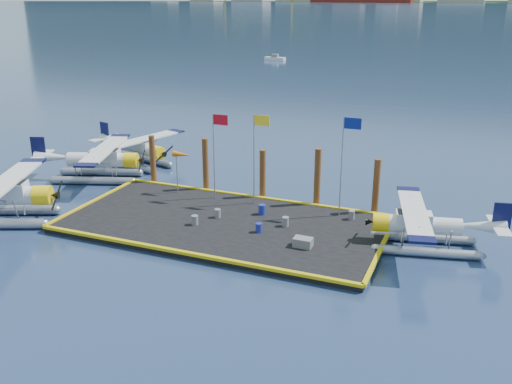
{
  "coord_description": "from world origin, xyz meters",
  "views": [
    {
      "loc": [
        14.55,
        -30.26,
        14.14
      ],
      "look_at": [
        1.38,
        2.0,
        1.92
      ],
      "focal_mm": 40.0,
      "sensor_mm": 36.0,
      "label": 1
    }
  ],
  "objects_px": {
    "drum_3": "(195,220)",
    "crate": "(303,242)",
    "piling_1": "(206,166)",
    "piling_4": "(376,189)",
    "piling_0": "(153,161)",
    "drum_5": "(262,209)",
    "piling_2": "(263,176)",
    "flagpole_yellow": "(257,146)",
    "drum_1": "(259,228)",
    "flagpole_blue": "(345,152)",
    "seaplane_d": "(419,227)",
    "drum_4": "(352,215)",
    "piling_3": "(317,179)",
    "drum_2": "(285,222)",
    "seaplane_c": "(139,150)",
    "flagpole_red": "(216,143)",
    "windsock": "(182,156)",
    "drum_0": "(218,213)",
    "seaplane_a": "(2,198)",
    "seaplane_b": "(101,162)"
  },
  "relations": [
    {
      "from": "drum_0",
      "to": "drum_3",
      "type": "bearing_deg",
      "value": -115.8
    },
    {
      "from": "piling_3",
      "to": "windsock",
      "type": "bearing_deg",
      "value": -170.47
    },
    {
      "from": "drum_0",
      "to": "piling_3",
      "type": "distance_m",
      "value": 7.29
    },
    {
      "from": "drum_1",
      "to": "flagpole_blue",
      "type": "bearing_deg",
      "value": 48.41
    },
    {
      "from": "drum_0",
      "to": "drum_1",
      "type": "bearing_deg",
      "value": -19.81
    },
    {
      "from": "flagpole_yellow",
      "to": "piling_0",
      "type": "height_order",
      "value": "flagpole_yellow"
    },
    {
      "from": "drum_3",
      "to": "flagpole_blue",
      "type": "xyz_separation_m",
      "value": [
        8.17,
        4.95,
        3.98
      ]
    },
    {
      "from": "drum_3",
      "to": "piling_1",
      "type": "relative_size",
      "value": 0.14
    },
    {
      "from": "flagpole_yellow",
      "to": "piling_2",
      "type": "distance_m",
      "value": 3.07
    },
    {
      "from": "crate",
      "to": "piling_1",
      "type": "xyz_separation_m",
      "value": [
        -9.79,
        7.11,
        1.43
      ]
    },
    {
      "from": "crate",
      "to": "piling_1",
      "type": "relative_size",
      "value": 0.25
    },
    {
      "from": "flagpole_red",
      "to": "piling_3",
      "type": "bearing_deg",
      "value": 13.25
    },
    {
      "from": "drum_3",
      "to": "crate",
      "type": "distance_m",
      "value": 7.29
    },
    {
      "from": "piling_2",
      "to": "drum_2",
      "type": "bearing_deg",
      "value": -54.09
    },
    {
      "from": "seaplane_b",
      "to": "seaplane_d",
      "type": "bearing_deg",
      "value": 62.21
    },
    {
      "from": "drum_3",
      "to": "crate",
      "type": "height_order",
      "value": "drum_3"
    },
    {
      "from": "seaplane_d",
      "to": "drum_2",
      "type": "xyz_separation_m",
      "value": [
        -7.97,
        -0.59,
        -0.66
      ]
    },
    {
      "from": "piling_1",
      "to": "piling_4",
      "type": "height_order",
      "value": "piling_1"
    },
    {
      "from": "seaplane_c",
      "to": "flagpole_blue",
      "type": "xyz_separation_m",
      "value": [
        19.26,
        -5.88,
        3.29
      ]
    },
    {
      "from": "piling_3",
      "to": "crate",
      "type": "bearing_deg",
      "value": -79.69
    },
    {
      "from": "drum_1",
      "to": "flagpole_blue",
      "type": "height_order",
      "value": "flagpole_blue"
    },
    {
      "from": "seaplane_d",
      "to": "piling_2",
      "type": "relative_size",
      "value": 2.32
    },
    {
      "from": "seaplane_d",
      "to": "drum_1",
      "type": "xyz_separation_m",
      "value": [
        -9.14,
        -2.08,
        -0.68
      ]
    },
    {
      "from": "drum_0",
      "to": "flagpole_red",
      "type": "distance_m",
      "value": 5.23
    },
    {
      "from": "drum_1",
      "to": "flagpole_blue",
      "type": "xyz_separation_m",
      "value": [
        4.01,
        4.52,
        4.0
      ]
    },
    {
      "from": "piling_0",
      "to": "flagpole_red",
      "type": "bearing_deg",
      "value": -14.46
    },
    {
      "from": "piling_2",
      "to": "flagpole_yellow",
      "type": "bearing_deg",
      "value": -82.79
    },
    {
      "from": "seaplane_c",
      "to": "flagpole_red",
      "type": "relative_size",
      "value": 1.5
    },
    {
      "from": "seaplane_d",
      "to": "piling_3",
      "type": "height_order",
      "value": "piling_3"
    },
    {
      "from": "piling_0",
      "to": "drum_3",
      "type": "bearing_deg",
      "value": -42.96
    },
    {
      "from": "drum_2",
      "to": "drum_5",
      "type": "height_order",
      "value": "drum_5"
    },
    {
      "from": "drum_4",
      "to": "piling_0",
      "type": "xyz_separation_m",
      "value": [
        -15.9,
        1.95,
        1.31
      ]
    },
    {
      "from": "piling_2",
      "to": "drum_0",
      "type": "bearing_deg",
      "value": -103.52
    },
    {
      "from": "seaplane_a",
      "to": "windsock",
      "type": "distance_m",
      "value": 12.08
    },
    {
      "from": "drum_1",
      "to": "piling_2",
      "type": "bearing_deg",
      "value": 109.61
    },
    {
      "from": "drum_2",
      "to": "crate",
      "type": "relative_size",
      "value": 0.57
    },
    {
      "from": "piling_4",
      "to": "flagpole_yellow",
      "type": "bearing_deg",
      "value": -168.4
    },
    {
      "from": "seaplane_c",
      "to": "windsock",
      "type": "relative_size",
      "value": 2.89
    },
    {
      "from": "seaplane_d",
      "to": "flagpole_red",
      "type": "xyz_separation_m",
      "value": [
        -14.12,
        2.44,
        3.04
      ]
    },
    {
      "from": "piling_1",
      "to": "piling_4",
      "type": "bearing_deg",
      "value": 0.0
    },
    {
      "from": "drum_2",
      "to": "flagpole_blue",
      "type": "bearing_deg",
      "value": 46.96
    },
    {
      "from": "piling_0",
      "to": "drum_5",
      "type": "bearing_deg",
      "value": -17.8
    },
    {
      "from": "seaplane_b",
      "to": "piling_0",
      "type": "bearing_deg",
      "value": 74.11
    },
    {
      "from": "drum_5",
      "to": "flagpole_red",
      "type": "relative_size",
      "value": 0.11
    },
    {
      "from": "drum_0",
      "to": "piling_0",
      "type": "bearing_deg",
      "value": 147.87
    },
    {
      "from": "drum_5",
      "to": "drum_3",
      "type": "bearing_deg",
      "value": -134.88
    },
    {
      "from": "seaplane_a",
      "to": "piling_2",
      "type": "xyz_separation_m",
      "value": [
        14.17,
        9.89,
        0.28
      ]
    },
    {
      "from": "drum_0",
      "to": "seaplane_d",
      "type": "bearing_deg",
      "value": 3.97
    },
    {
      "from": "piling_2",
      "to": "seaplane_d",
      "type": "bearing_deg",
      "value": -19.65
    },
    {
      "from": "flagpole_red",
      "to": "piling_1",
      "type": "xyz_separation_m",
      "value": [
        -1.71,
        1.6,
        -2.3
      ]
    }
  ]
}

